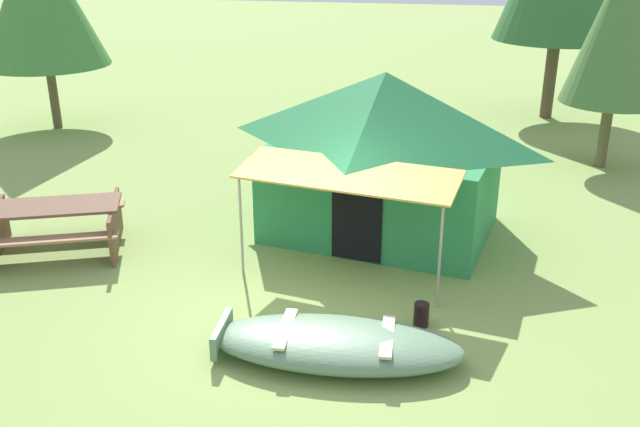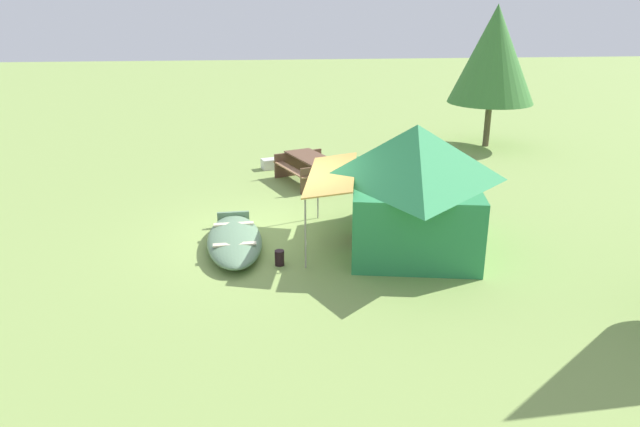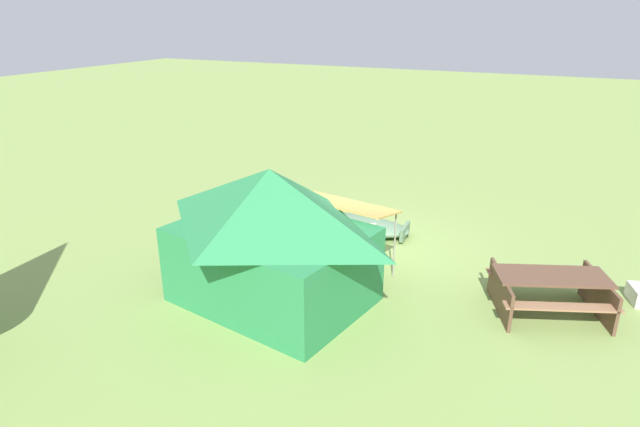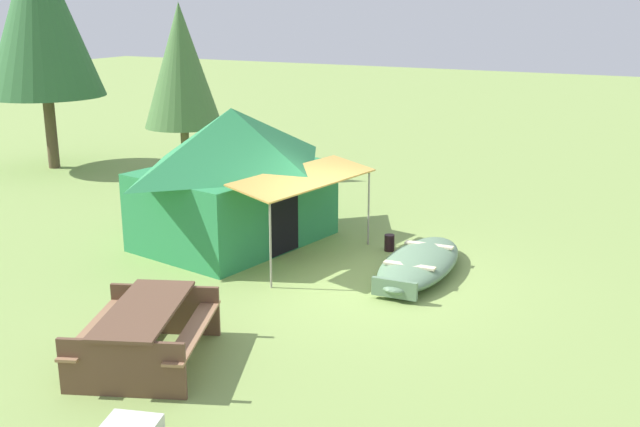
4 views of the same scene
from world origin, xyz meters
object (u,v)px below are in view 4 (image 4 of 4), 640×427
(beached_rowboat, at_px, (419,263))
(fuel_can, at_px, (389,243))
(pine_tree_back_left, at_px, (181,66))
(picnic_table, at_px, (145,327))
(pine_tree_far_center, at_px, (40,13))
(canvas_cabin_tent, at_px, (233,174))

(beached_rowboat, distance_m, fuel_can, 1.30)
(pine_tree_back_left, bearing_deg, beached_rowboat, -117.41)
(fuel_can, distance_m, pine_tree_back_left, 8.24)
(fuel_can, xyz_separation_m, pine_tree_back_left, (3.21, 7.07, 2.75))
(beached_rowboat, height_order, fuel_can, beached_rowboat)
(beached_rowboat, bearing_deg, pine_tree_back_left, 62.59)
(beached_rowboat, relative_size, fuel_can, 9.63)
(picnic_table, bearing_deg, pine_tree_back_left, 34.17)
(fuel_can, relative_size, pine_tree_far_center, 0.05)
(beached_rowboat, relative_size, pine_tree_far_center, 0.47)
(beached_rowboat, xyz_separation_m, pine_tree_far_center, (3.42, 12.01, 3.98))
(beached_rowboat, bearing_deg, picnic_table, 156.71)
(canvas_cabin_tent, height_order, fuel_can, canvas_cabin_tent)
(fuel_can, distance_m, pine_tree_far_center, 12.06)
(fuel_can, height_order, pine_tree_far_center, pine_tree_far_center)
(fuel_can, bearing_deg, pine_tree_back_left, 65.55)
(pine_tree_back_left, bearing_deg, canvas_cabin_tent, -133.96)
(canvas_cabin_tent, bearing_deg, picnic_table, -159.60)
(picnic_table, bearing_deg, pine_tree_far_center, 51.06)
(fuel_can, bearing_deg, pine_tree_far_center, 77.33)
(canvas_cabin_tent, distance_m, fuel_can, 3.21)
(beached_rowboat, xyz_separation_m, picnic_table, (-4.66, 2.01, 0.29))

